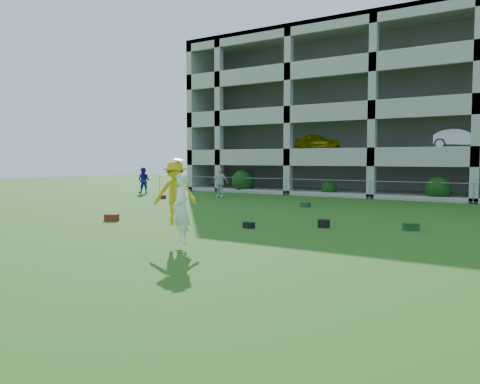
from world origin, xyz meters
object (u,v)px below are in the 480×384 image
Objects in this scene: parking_garage at (404,115)px; bystander_a at (144,180)px; crate_d at (324,224)px; bystander_b at (220,183)px; frisbee_contest at (177,197)px.

bystander_a is at bearing -140.76° from parking_garage.
bystander_a is 20.41m from crate_d.
crate_d is 0.01× the size of parking_garage.
bystander_a reaches higher than crate_d.
bystander_b is at bearing 140.35° from crate_d.
crate_d is at bearing -83.88° from parking_garage.
bystander_b is 14.55m from crate_d.
bystander_a is 5.53× the size of crate_d.
crate_d is 23.08m from parking_garage.
crate_d is (11.19, -9.27, -0.84)m from bystander_b.
crate_d is 6.33m from frisbee_contest.
crate_d is 0.15× the size of frisbee_contest.
frisbee_contest reaches higher than crate_d.
frisbee_contest is at bearing -89.64° from parking_garage.
crate_d is at bearing -50.34° from bystander_b.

